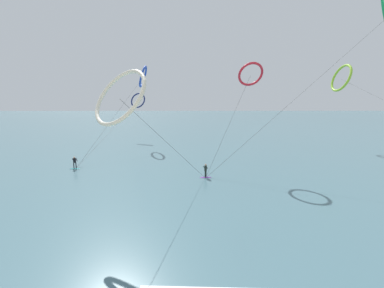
% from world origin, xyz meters
% --- Properties ---
extents(sea_water, '(400.00, 200.00, 0.08)m').
position_xyz_m(sea_water, '(0.00, 107.98, 0.04)').
color(sea_water, '#476B75').
rests_on(sea_water, ground).
extents(surfer_teal, '(1.40, 0.73, 1.70)m').
position_xyz_m(surfer_teal, '(-15.65, 33.15, 0.82)').
color(surfer_teal, teal).
rests_on(surfer_teal, ground).
extents(surfer_violet, '(1.40, 0.70, 1.70)m').
position_xyz_m(surfer_violet, '(1.71, 29.13, 0.82)').
color(surfer_violet, purple).
rests_on(surfer_violet, ground).
extents(kite_ivory, '(9.62, 13.24, 11.52)m').
position_xyz_m(kite_ivory, '(-5.15, 18.49, 9.47)').
color(kite_ivory, silver).
rests_on(kite_ivory, ground).
extents(kite_lime, '(2.80, 37.69, 15.89)m').
position_xyz_m(kite_lime, '(28.51, 48.28, 13.28)').
color(kite_lime, '#8CC62D').
rests_on(kite_lime, ground).
extents(kite_crimson, '(7.74, 5.41, 13.97)m').
position_xyz_m(kite_crimson, '(7.65, 33.27, 12.47)').
color(kite_crimson, red).
rests_on(kite_crimson, ground).
extents(kite_navy, '(5.76, 26.63, 10.88)m').
position_xyz_m(kite_navy, '(-11.92, 58.26, 9.09)').
color(kite_navy, navy).
rests_on(kite_navy, ground).
extents(kite_cobalt, '(7.13, 21.33, 16.07)m').
position_xyz_m(kite_cobalt, '(-9.47, 52.17, 13.85)').
color(kite_cobalt, '#2647B7').
rests_on(kite_cobalt, ground).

